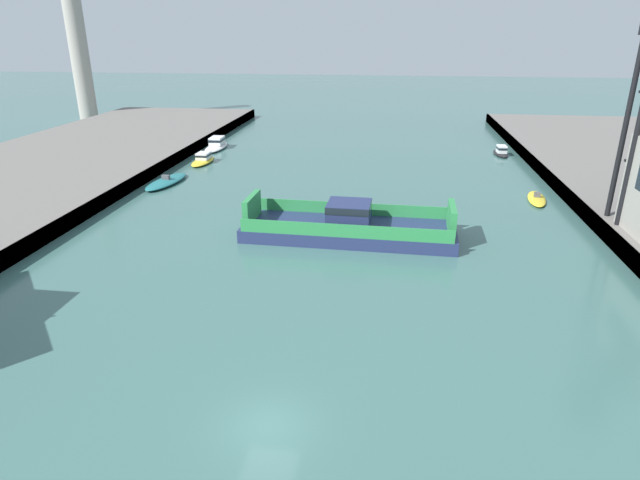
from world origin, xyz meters
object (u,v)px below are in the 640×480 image
Objects in this scene: moored_boat_near_left at (537,199)px; moored_boat_near_right at (166,181)px; moored_boat_far_right at (216,144)px; moored_boat_mid_left at (203,159)px; chain_ferry at (349,226)px; smokestack_distant_a at (77,38)px; moored_boat_far_left at (501,151)px.

moored_boat_near_right reaches higher than moored_boat_near_left.
moored_boat_near_left is at bearing -26.98° from moored_boat_far_right.
moored_boat_mid_left is at bearing -83.42° from moored_boat_far_right.
chain_ferry is 83.34m from smokestack_distant_a.
moored_boat_far_right is (-41.58, -0.89, 0.08)m from moored_boat_far_left.
moored_boat_far_left is (41.24, 20.80, 0.26)m from moored_boat_near_right.
moored_boat_far_left reaches higher than moored_boat_near_right.
moored_boat_far_right reaches higher than moored_boat_mid_left.
moored_boat_far_right reaches higher than moored_boat_far_left.
moored_boat_mid_left is at bearing -166.07° from moored_boat_far_left.
chain_ferry is 2.93× the size of moored_boat_mid_left.
moored_boat_mid_left is (0.72, 10.75, 0.21)m from moored_boat_near_right.
smokestack_distant_a is at bearing 136.29° from moored_boat_mid_left.
moored_boat_far_left is 80.99m from smokestack_distant_a.
moored_boat_mid_left is 41.75m from moored_boat_far_left.
moored_boat_near_right is 10.78m from moored_boat_mid_left.
moored_boat_mid_left is (-40.33, 11.91, 0.27)m from moored_boat_near_left.
moored_boat_mid_left is at bearing -43.71° from smokestack_distant_a.
moored_boat_far_left reaches higher than moored_boat_mid_left.
smokestack_distant_a reaches higher than moored_boat_mid_left.
moored_boat_mid_left is at bearing 86.16° from moored_boat_near_right.
chain_ferry is 41.10m from moored_boat_far_right.
chain_ferry is 33.14m from moored_boat_mid_left.
moored_boat_far_left is 0.64× the size of moored_boat_far_right.
moored_boat_near_right is at bearing -153.24° from moored_boat_far_left.
moored_boat_mid_left is 9.23m from moored_boat_far_right.
moored_boat_near_right is at bearing 147.39° from chain_ferry.
chain_ferry is at bearing -32.61° from moored_boat_near_right.
moored_boat_far_left is (40.52, 10.05, 0.06)m from moored_boat_mid_left.
moored_boat_near_right is 1.62× the size of moored_boat_far_left.
moored_boat_near_right is 46.19m from moored_boat_far_left.
moored_boat_mid_left reaches higher than moored_boat_near_left.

